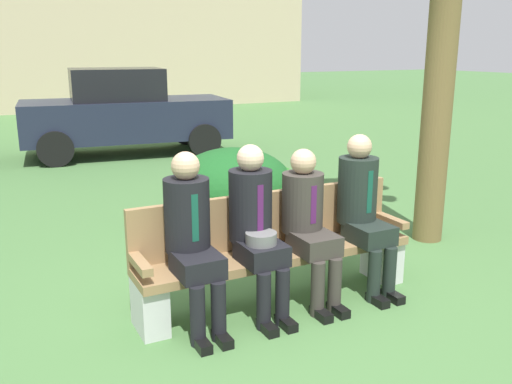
{
  "coord_description": "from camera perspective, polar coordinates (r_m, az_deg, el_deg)",
  "views": [
    {
      "loc": [
        -2.02,
        -3.62,
        2.04
      ],
      "look_at": [
        0.07,
        0.49,
        0.85
      ],
      "focal_mm": 38.93,
      "sensor_mm": 36.0,
      "label": 1
    }
  ],
  "objects": [
    {
      "name": "ground_plane",
      "position": [
        4.62,
        2.04,
        -11.75
      ],
      "size": [
        80.0,
        80.0,
        0.0
      ],
      "primitive_type": "plane",
      "color": "#49753E"
    },
    {
      "name": "seated_man_centerright",
      "position": [
        4.52,
        5.38,
        -2.72
      ],
      "size": [
        0.34,
        0.72,
        1.27
      ],
      "color": "#38332D",
      "rests_on": "ground"
    },
    {
      "name": "seated_man_centerleft",
      "position": [
        4.28,
        -0.04,
        -3.17
      ],
      "size": [
        0.34,
        0.72,
        1.34
      ],
      "color": "black",
      "rests_on": "ground"
    },
    {
      "name": "seated_man_rightmost",
      "position": [
        4.82,
        10.92,
        -1.31
      ],
      "size": [
        0.34,
        0.72,
        1.35
      ],
      "color": "#1E2823",
      "rests_on": "ground"
    },
    {
      "name": "shrub_near_bench",
      "position": [
        6.63,
        0.09,
        -0.08
      ],
      "size": [
        1.19,
        1.09,
        0.74
      ],
      "primitive_type": "ellipsoid",
      "color": "#2C7B24",
      "rests_on": "ground"
    },
    {
      "name": "shrub_mid_lawn",
      "position": [
        6.58,
        -2.41,
        0.57
      ],
      "size": [
        1.47,
        1.34,
        0.92
      ],
      "primitive_type": "ellipsoid",
      "color": "#1A5621",
      "rests_on": "ground"
    },
    {
      "name": "parked_car_far",
      "position": [
        11.25,
        -13.38,
        7.97
      ],
      "size": [
        4.05,
        2.08,
        1.68
      ],
      "color": "#1E2338",
      "rests_on": "ground"
    },
    {
      "name": "park_bench",
      "position": [
        4.6,
        1.92,
        -5.93
      ],
      "size": [
        2.37,
        0.44,
        0.9
      ],
      "color": "#99754C",
      "rests_on": "ground"
    },
    {
      "name": "seated_man_leftmost",
      "position": [
        4.09,
        -6.64,
        -4.17
      ],
      "size": [
        0.34,
        0.72,
        1.33
      ],
      "color": "black",
      "rests_on": "ground"
    }
  ]
}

